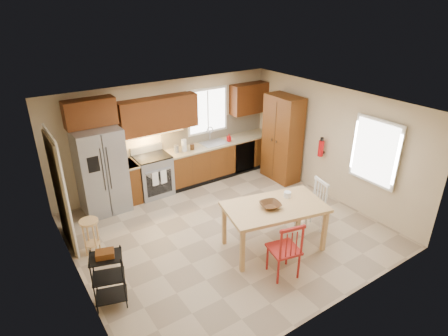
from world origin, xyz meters
TOP-DOWN VIEW (x-y plane):
  - floor at (0.00, 0.00)m, footprint 5.50×5.50m
  - ceiling at (0.00, 0.00)m, footprint 5.50×5.00m
  - wall_back at (0.00, 2.50)m, footprint 5.50×0.02m
  - wall_front at (0.00, -2.50)m, footprint 5.50×0.02m
  - wall_left at (-2.75, 0.00)m, footprint 0.02×5.00m
  - wall_right at (2.75, 0.00)m, footprint 0.02×5.00m
  - refrigerator at (-1.70, 2.12)m, footprint 0.92×0.75m
  - range_stove at (-0.55, 2.19)m, footprint 0.76×0.63m
  - base_cabinet_narrow at (-1.10, 2.20)m, footprint 0.30×0.60m
  - base_cabinet_run at (1.29, 2.20)m, footprint 2.92×0.60m
  - dishwasher at (1.85, 1.91)m, footprint 0.60×0.02m
  - backsplash at (1.29, 2.48)m, footprint 2.92×0.03m
  - upper_over_fridge at (-1.70, 2.33)m, footprint 1.00×0.35m
  - upper_left_block at (-0.25, 2.33)m, footprint 1.80×0.35m
  - upper_right_block at (2.25, 2.33)m, footprint 1.00×0.35m
  - window_back at (1.10, 2.48)m, footprint 1.12×0.04m
  - sink at (1.10, 2.20)m, footprint 0.62×0.46m
  - undercab_glow at (-0.55, 2.30)m, footprint 1.60×0.30m
  - soap_bottle at (1.48, 2.10)m, footprint 0.09×0.09m
  - paper_towel at (0.25, 2.15)m, footprint 0.12×0.12m
  - canister_steel at (0.05, 2.15)m, footprint 0.11×0.11m
  - canister_wood at (0.45, 2.12)m, footprint 0.10×0.10m
  - pantry at (2.43, 1.20)m, footprint 0.50×0.95m
  - fire_extinguisher at (2.63, 0.15)m, footprint 0.12×0.12m
  - window_right at (2.68, -1.15)m, footprint 0.04×1.02m
  - doorway at (-2.67, 1.30)m, footprint 0.04×0.95m
  - dining_table at (0.41, -0.89)m, footprint 1.92×1.34m
  - chair_red at (0.06, -1.54)m, footprint 0.58×0.58m
  - chair_white at (1.36, -0.84)m, footprint 0.58×0.58m
  - table_bowl at (0.30, -0.89)m, footprint 0.42×0.42m
  - table_jar at (0.79, -0.78)m, footprint 0.17×0.17m
  - bar_stool at (-2.38, 0.77)m, footprint 0.40×0.40m
  - utility_cart at (-2.50, -0.62)m, footprint 0.54×0.47m

SIDE VIEW (x-z plane):
  - floor at x=0.00m, z-range 0.00..0.00m
  - bar_stool at x=-2.38m, z-range 0.00..0.67m
  - dining_table at x=0.41m, z-range 0.00..0.85m
  - base_cabinet_narrow at x=-1.10m, z-range 0.00..0.90m
  - base_cabinet_run at x=1.29m, z-range 0.00..0.90m
  - dishwasher at x=1.85m, z-range 0.06..0.84m
  - utility_cart at x=-2.50m, z-range 0.00..0.90m
  - range_stove at x=-0.55m, z-range 0.00..0.92m
  - chair_red at x=0.06m, z-range 0.00..1.03m
  - chair_white at x=1.36m, z-range 0.00..1.03m
  - sink at x=1.10m, z-range 0.78..0.94m
  - table_bowl at x=0.30m, z-range 0.82..0.91m
  - table_jar at x=0.79m, z-range 0.81..0.98m
  - refrigerator at x=-1.70m, z-range 0.00..1.82m
  - canister_wood at x=0.45m, z-range 0.90..1.04m
  - canister_steel at x=0.05m, z-range 0.90..1.08m
  - soap_bottle at x=1.48m, z-range 0.90..1.09m
  - paper_towel at x=0.25m, z-range 0.90..1.18m
  - pantry at x=2.43m, z-range 0.00..2.10m
  - doorway at x=-2.67m, z-range 0.00..2.10m
  - fire_extinguisher at x=2.63m, z-range 0.92..1.28m
  - backsplash at x=1.29m, z-range 0.90..1.45m
  - wall_back at x=0.00m, z-range 0.00..2.50m
  - wall_front at x=0.00m, z-range 0.00..2.50m
  - wall_left at x=-2.75m, z-range 0.00..2.50m
  - wall_right at x=2.75m, z-range 0.00..2.50m
  - undercab_glow at x=-0.55m, z-range 1.43..1.43m
  - window_right at x=2.68m, z-range 0.79..2.11m
  - window_back at x=1.10m, z-range 1.09..2.21m
  - upper_left_block at x=-0.25m, z-range 1.45..2.20m
  - upper_right_block at x=2.25m, z-range 1.45..2.20m
  - upper_over_fridge at x=-1.70m, z-range 1.83..2.38m
  - ceiling at x=0.00m, z-range 2.49..2.51m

